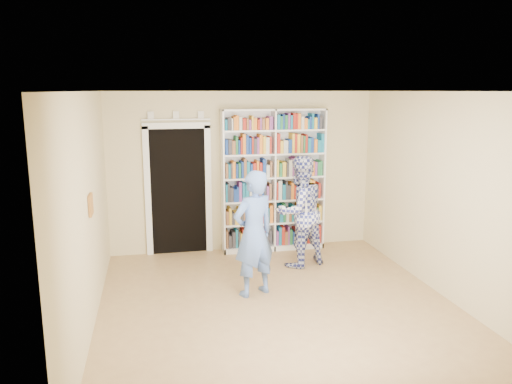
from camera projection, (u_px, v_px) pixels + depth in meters
floor at (279, 307)px, 6.35m from camera, size 5.00×5.00×0.00m
ceiling at (281, 91)px, 5.81m from camera, size 5.00×5.00×0.00m
wall_back at (243, 172)px, 8.48m from camera, size 4.50×0.00×4.50m
wall_left at (87, 213)px, 5.63m from camera, size 0.00×5.00×5.00m
wall_right at (446, 196)px, 6.54m from camera, size 0.00×5.00×5.00m
bookshelf at (273, 180)px, 8.46m from camera, size 1.75×0.33×2.41m
doorway at (178, 184)px, 8.27m from camera, size 1.10×0.08×2.43m
wall_art at (91, 205)px, 5.82m from camera, size 0.03×0.25×0.25m
man_blue at (254, 234)px, 6.59m from camera, size 0.73×0.62×1.70m
man_plaid at (300, 211)px, 7.72m from camera, size 1.02×0.91×1.74m
paper_sheet at (311, 202)px, 7.52m from camera, size 0.20×0.11×0.31m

